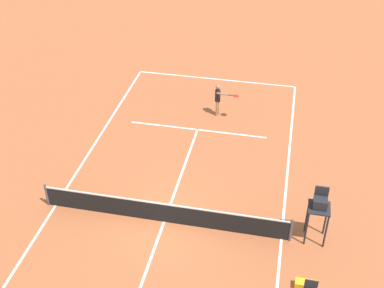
% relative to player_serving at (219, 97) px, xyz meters
% --- Properties ---
extents(ground_plane, '(60.00, 60.00, 0.00)m').
position_rel_player_serving_xyz_m(ground_plane, '(0.77, 8.32, -1.05)').
color(ground_plane, '#AD5933').
extents(court_lines, '(9.33, 24.51, 0.01)m').
position_rel_player_serving_xyz_m(court_lines, '(0.77, 8.32, -1.05)').
color(court_lines, white).
rests_on(court_lines, ground).
extents(tennis_net, '(9.93, 0.10, 1.07)m').
position_rel_player_serving_xyz_m(tennis_net, '(0.77, 8.32, -0.56)').
color(tennis_net, '#4C4C51').
rests_on(tennis_net, ground).
extents(player_serving, '(1.28, 0.66, 1.76)m').
position_rel_player_serving_xyz_m(player_serving, '(0.00, 0.00, 0.00)').
color(player_serving, '#9E704C').
rests_on(player_serving, ground).
extents(tennis_ball, '(0.07, 0.07, 0.07)m').
position_rel_player_serving_xyz_m(tennis_ball, '(0.08, 2.21, -1.02)').
color(tennis_ball, '#CCE033').
rests_on(tennis_ball, ground).
extents(umpire_chair, '(0.80, 0.80, 2.41)m').
position_rel_player_serving_xyz_m(umpire_chair, '(-5.03, 8.02, 0.55)').
color(umpire_chair, '#232328').
rests_on(umpire_chair, ground).
extents(equipment_bag, '(0.76, 0.32, 0.30)m').
position_rel_player_serving_xyz_m(equipment_bag, '(-4.80, 10.47, -0.90)').
color(equipment_bag, yellow).
rests_on(equipment_bag, ground).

